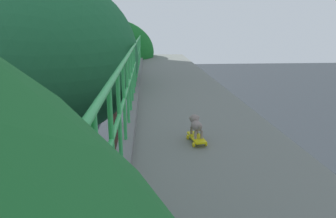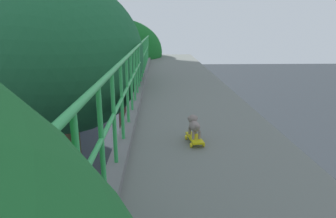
{
  "view_description": "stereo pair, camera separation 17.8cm",
  "coord_description": "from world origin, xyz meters",
  "views": [
    {
      "loc": [
        0.06,
        -1.21,
        7.75
      ],
      "look_at": [
        0.38,
        3.31,
        6.45
      ],
      "focal_mm": 31.09,
      "sensor_mm": 36.0,
      "label": 1
    },
    {
      "loc": [
        0.23,
        -1.22,
        7.75
      ],
      "look_at": [
        0.38,
        3.31,
        6.45
      ],
      "focal_mm": 31.09,
      "sensor_mm": 36.0,
      "label": 2
    }
  ],
  "objects": [
    {
      "name": "city_bus",
      "position": [
        -8.22,
        19.17,
        1.97
      ],
      "size": [
        2.63,
        11.4,
        3.51
      ],
      "color": "#164195",
      "rests_on": "ground"
    },
    {
      "name": "roadside_tree_mid",
      "position": [
        -2.32,
        6.9,
        6.86
      ],
      "size": [
        4.29,
        4.29,
        8.98
      ],
      "color": "#4D3E2A",
      "rests_on": "ground"
    },
    {
      "name": "roadside_tree_far",
      "position": [
        -1.82,
        14.57,
        6.37
      ],
      "size": [
        4.5,
        4.5,
        8.12
      ],
      "color": "brown",
      "rests_on": "ground"
    },
    {
      "name": "small_dog",
      "position": [
        0.72,
        2.61,
        6.43
      ],
      "size": [
        0.18,
        0.37,
        0.28
      ],
      "color": "gray",
      "rests_on": "toy_skateboard"
    },
    {
      "name": "toy_skateboard",
      "position": [
        0.73,
        2.55,
        6.24
      ],
      "size": [
        0.25,
        0.47,
        0.09
      ],
      "color": "#CDBC0D",
      "rests_on": "overpass_deck"
    },
    {
      "name": "car_black_fifth",
      "position": [
        -4.28,
        9.36,
        0.7
      ],
      "size": [
        1.83,
        4.24,
        1.47
      ],
      "color": "black",
      "rests_on": "ground"
    }
  ]
}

